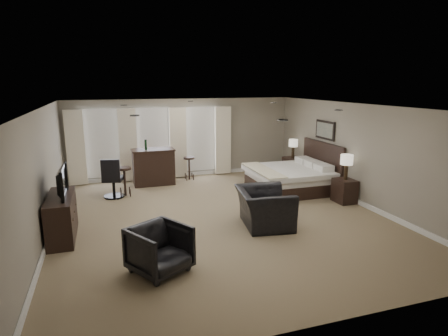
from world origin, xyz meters
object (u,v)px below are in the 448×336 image
object	(u,v)px
bar_stool_left	(125,182)
nightstand_far	(292,167)
tv	(59,193)
desk_chair	(113,178)
dresser	(62,217)
bed	(289,167)
bar_counter	(154,167)
armchair_near	(264,201)
bar_stool_right	(189,168)
lamp_near	(346,167)
nightstand_near	(344,191)
armchair_far	(160,247)
lamp_far	(293,149)

from	to	relation	value
bar_stool_left	nightstand_far	bearing A→B (deg)	5.23
nightstand_far	tv	xyz separation A→B (m)	(-6.92, -3.10, 0.63)
desk_chair	dresser	bearing A→B (deg)	81.38
bed	bar_counter	bearing A→B (deg)	152.43
armchair_near	bar_stool_right	distance (m)	4.52
nightstand_far	lamp_near	size ratio (longest dim) A/B	0.99
armchair_near	desk_chair	world-z (taller)	same
nightstand_near	dresser	distance (m)	6.92
nightstand_near	armchair_far	size ratio (longest dim) A/B	0.70
armchair_near	bar_stool_right	size ratio (longest dim) A/B	1.70
armchair_far	bar_stool_left	xyz separation A→B (m)	(-0.28, 4.65, -0.03)
bed	lamp_near	world-z (taller)	bed
nightstand_far	bar_counter	world-z (taller)	bar_counter
dresser	armchair_far	world-z (taller)	armchair_far
nightstand_far	bar_counter	size ratio (longest dim) A/B	0.51
bed	lamp_near	xyz separation A→B (m)	(0.89, -1.45, 0.26)
desk_chair	lamp_near	bearing A→B (deg)	172.71
armchair_far	desk_chair	bearing A→B (deg)	66.76
lamp_near	tv	xyz separation A→B (m)	(-6.92, -0.20, -0.00)
nightstand_near	armchair_far	distance (m)	5.70
lamp_near	bar_stool_right	world-z (taller)	lamp_near
bed	armchair_near	bearing A→B (deg)	-128.19
armchair_near	bar_counter	world-z (taller)	bar_counter
desk_chair	bar_counter	bearing A→B (deg)	-125.84
armchair_near	nightstand_far	bearing A→B (deg)	-27.40
nightstand_near	lamp_far	xyz separation A→B (m)	(0.00, 2.90, 0.66)
bar_stool_left	bar_counter	bearing A→B (deg)	46.28
lamp_far	armchair_far	size ratio (longest dim) A/B	0.69
nightstand_far	armchair_far	distance (m)	7.35
armchair_near	armchair_far	size ratio (longest dim) A/B	1.44
lamp_far	bar_counter	size ratio (longest dim) A/B	0.48
nightstand_far	bar_stool_right	world-z (taller)	bar_stool_right
lamp_far	desk_chair	distance (m)	5.86
bar_stool_left	desk_chair	xyz separation A→B (m)	(-0.31, -0.04, 0.15)
bed	tv	world-z (taller)	bed
tv	armchair_near	size ratio (longest dim) A/B	0.81
lamp_far	bar_stool_right	distance (m)	3.52
bar_stool_right	bar_stool_left	bearing A→B (deg)	-150.44
dresser	bar_counter	distance (m)	4.28
nightstand_far	nightstand_near	bearing A→B (deg)	-90.00
armchair_far	bar_counter	world-z (taller)	bar_counter
nightstand_near	tv	bearing A→B (deg)	-178.33
dresser	bar_stool_left	xyz separation A→B (m)	(1.41, 2.60, -0.03)
tv	bar_stool_left	xyz separation A→B (m)	(1.41, 2.60, -0.54)
armchair_near	bar_stool_right	xyz separation A→B (m)	(-0.68, 4.47, -0.18)
bar_stool_right	desk_chair	xyz separation A→B (m)	(-2.42, -1.24, 0.18)
armchair_near	lamp_far	bearing A→B (deg)	-27.40
bed	bar_stool_left	world-z (taller)	bed
bed	armchair_far	xyz separation A→B (m)	(-4.34, -3.71, -0.25)
lamp_far	bar_stool_right	xyz separation A→B (m)	(-3.40, 0.69, -0.59)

